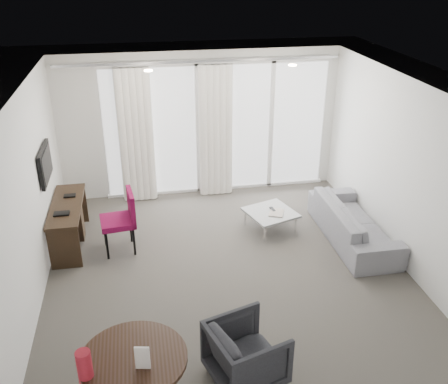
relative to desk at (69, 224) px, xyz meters
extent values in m
cube|color=#4A4640|center=(2.25, -1.45, -0.34)|extent=(5.00, 6.00, 0.00)
cube|color=white|center=(2.25, -1.45, 2.26)|extent=(5.00, 6.00, 0.00)
cube|color=silver|center=(-0.25, -1.45, 0.96)|extent=(0.00, 6.00, 2.60)
cube|color=silver|center=(4.75, -1.45, 0.96)|extent=(0.00, 6.00, 2.60)
cube|color=silver|center=(2.25, -4.45, 0.96)|extent=(5.00, 0.00, 2.60)
cylinder|color=#FFE0B2|center=(1.35, 0.15, 2.25)|extent=(0.12, 0.12, 0.02)
cylinder|color=#FFE0B2|center=(3.45, 0.15, 2.25)|extent=(0.12, 0.12, 0.02)
imported|color=#232429|center=(2.08, -3.11, -0.01)|extent=(0.91, 0.90, 0.67)
imported|color=slate|center=(4.34, -0.64, -0.05)|extent=(0.79, 2.02, 0.59)
cube|color=#4D4D50|center=(2.55, 3.05, -0.40)|extent=(5.60, 3.00, 0.12)
camera|label=1|loc=(1.16, -6.94, 3.77)|focal=40.00mm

